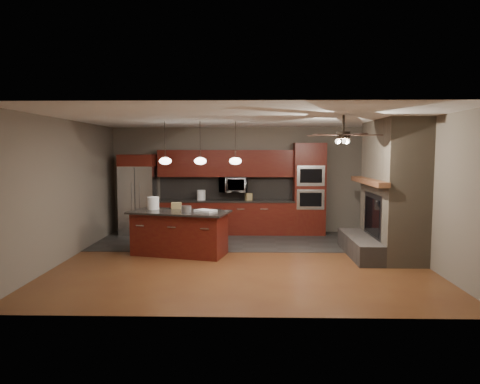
{
  "coord_description": "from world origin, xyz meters",
  "views": [
    {
      "loc": [
        0.16,
        -8.41,
        2.16
      ],
      "look_at": [
        -0.05,
        0.6,
        1.31
      ],
      "focal_mm": 32.0,
      "sensor_mm": 36.0,
      "label": 1
    }
  ],
  "objects_px": {
    "paint_can": "(186,209)",
    "refrigerator": "(139,195)",
    "oven_tower": "(309,189)",
    "counter_bucket": "(201,195)",
    "cardboard_box": "(176,206)",
    "microwave": "(233,184)",
    "paint_tray": "(206,211)",
    "kitchen_island": "(180,233)",
    "counter_box": "(249,197)",
    "white_bucket": "(153,203)"
  },
  "relations": [
    {
      "from": "paint_tray",
      "to": "cardboard_box",
      "type": "height_order",
      "value": "cardboard_box"
    },
    {
      "from": "microwave",
      "to": "paint_tray",
      "type": "bearing_deg",
      "value": -101.32
    },
    {
      "from": "cardboard_box",
      "to": "counter_box",
      "type": "bearing_deg",
      "value": 45.52
    },
    {
      "from": "white_bucket",
      "to": "cardboard_box",
      "type": "distance_m",
      "value": 0.5
    },
    {
      "from": "kitchen_island",
      "to": "paint_can",
      "type": "relative_size",
      "value": 10.93
    },
    {
      "from": "white_bucket",
      "to": "paint_can",
      "type": "height_order",
      "value": "white_bucket"
    },
    {
      "from": "paint_tray",
      "to": "counter_bucket",
      "type": "height_order",
      "value": "counter_bucket"
    },
    {
      "from": "counter_bucket",
      "to": "oven_tower",
      "type": "bearing_deg",
      "value": -0.15
    },
    {
      "from": "microwave",
      "to": "cardboard_box",
      "type": "xyz_separation_m",
      "value": [
        -1.16,
        -1.97,
        -0.31
      ]
    },
    {
      "from": "counter_box",
      "to": "cardboard_box",
      "type": "bearing_deg",
      "value": -154.85
    },
    {
      "from": "refrigerator",
      "to": "cardboard_box",
      "type": "distance_m",
      "value": 2.26
    },
    {
      "from": "refrigerator",
      "to": "paint_tray",
      "type": "height_order",
      "value": "refrigerator"
    },
    {
      "from": "cardboard_box",
      "to": "counter_bucket",
      "type": "xyz_separation_m",
      "value": [
        0.32,
        1.92,
        0.04
      ]
    },
    {
      "from": "oven_tower",
      "to": "counter_box",
      "type": "relative_size",
      "value": 13.24
    },
    {
      "from": "refrigerator",
      "to": "paint_can",
      "type": "height_order",
      "value": "refrigerator"
    },
    {
      "from": "microwave",
      "to": "counter_box",
      "type": "relative_size",
      "value": 4.07
    },
    {
      "from": "kitchen_island",
      "to": "counter_box",
      "type": "height_order",
      "value": "counter_box"
    },
    {
      "from": "counter_box",
      "to": "kitchen_island",
      "type": "bearing_deg",
      "value": -147.59
    },
    {
      "from": "white_bucket",
      "to": "paint_tray",
      "type": "relative_size",
      "value": 0.66
    },
    {
      "from": "refrigerator",
      "to": "oven_tower",
      "type": "bearing_deg",
      "value": 0.95
    },
    {
      "from": "microwave",
      "to": "white_bucket",
      "type": "bearing_deg",
      "value": -128.46
    },
    {
      "from": "microwave",
      "to": "paint_can",
      "type": "bearing_deg",
      "value": -109.03
    },
    {
      "from": "cardboard_box",
      "to": "microwave",
      "type": "bearing_deg",
      "value": 54.87
    },
    {
      "from": "paint_can",
      "to": "refrigerator",
      "type": "bearing_deg",
      "value": 124.06
    },
    {
      "from": "oven_tower",
      "to": "paint_can",
      "type": "distance_m",
      "value": 3.76
    },
    {
      "from": "oven_tower",
      "to": "kitchen_island",
      "type": "distance_m",
      "value": 3.85
    },
    {
      "from": "paint_tray",
      "to": "cardboard_box",
      "type": "bearing_deg",
      "value": 179.48
    },
    {
      "from": "kitchen_island",
      "to": "refrigerator",
      "type": "bearing_deg",
      "value": 136.55
    },
    {
      "from": "refrigerator",
      "to": "white_bucket",
      "type": "bearing_deg",
      "value": -66.98
    },
    {
      "from": "microwave",
      "to": "cardboard_box",
      "type": "bearing_deg",
      "value": -120.61
    },
    {
      "from": "kitchen_island",
      "to": "cardboard_box",
      "type": "xyz_separation_m",
      "value": [
        -0.12,
        0.38,
        0.52
      ]
    },
    {
      "from": "white_bucket",
      "to": "kitchen_island",
      "type": "bearing_deg",
      "value": -24.04
    },
    {
      "from": "paint_tray",
      "to": "white_bucket",
      "type": "bearing_deg",
      "value": -163.74
    },
    {
      "from": "paint_tray",
      "to": "paint_can",
      "type": "bearing_deg",
      "value": -132.92
    },
    {
      "from": "kitchen_island",
      "to": "counter_bucket",
      "type": "bearing_deg",
      "value": 98.7
    },
    {
      "from": "paint_can",
      "to": "counter_box",
      "type": "bearing_deg",
      "value": 62.28
    },
    {
      "from": "paint_tray",
      "to": "microwave",
      "type": "bearing_deg",
      "value": 110.91
    },
    {
      "from": "paint_tray",
      "to": "counter_bucket",
      "type": "bearing_deg",
      "value": 130.91
    },
    {
      "from": "oven_tower",
      "to": "counter_bucket",
      "type": "bearing_deg",
      "value": 179.85
    },
    {
      "from": "refrigerator",
      "to": "paint_can",
      "type": "distance_m",
      "value": 2.87
    },
    {
      "from": "paint_can",
      "to": "counter_box",
      "type": "xyz_separation_m",
      "value": [
        1.27,
        2.41,
        0.0
      ]
    },
    {
      "from": "oven_tower",
      "to": "counter_box",
      "type": "bearing_deg",
      "value": -178.45
    },
    {
      "from": "oven_tower",
      "to": "cardboard_box",
      "type": "xyz_separation_m",
      "value": [
        -3.14,
        -1.91,
        -0.2
      ]
    },
    {
      "from": "white_bucket",
      "to": "paint_can",
      "type": "distance_m",
      "value": 0.9
    },
    {
      "from": "paint_can",
      "to": "counter_box",
      "type": "relative_size",
      "value": 1.12
    },
    {
      "from": "microwave",
      "to": "kitchen_island",
      "type": "xyz_separation_m",
      "value": [
        -1.04,
        -2.34,
        -0.83
      ]
    },
    {
      "from": "microwave",
      "to": "counter_bucket",
      "type": "distance_m",
      "value": 0.89
    },
    {
      "from": "oven_tower",
      "to": "kitchen_island",
      "type": "xyz_separation_m",
      "value": [
        -3.02,
        -2.29,
        -0.73
      ]
    },
    {
      "from": "oven_tower",
      "to": "cardboard_box",
      "type": "distance_m",
      "value": 3.68
    },
    {
      "from": "paint_tray",
      "to": "counter_bucket",
      "type": "distance_m",
      "value": 2.39
    }
  ]
}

